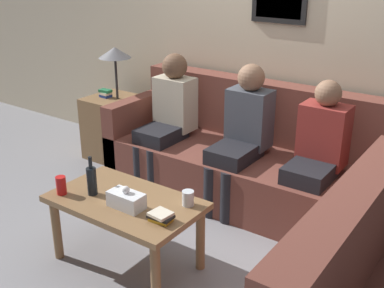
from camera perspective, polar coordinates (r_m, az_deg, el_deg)
ground_plane at (r=3.79m, az=2.34°, el=-9.07°), size 16.00×16.00×0.00m
wall_back at (r=4.18m, az=10.30°, el=12.66°), size 9.00×0.08×2.60m
couch_main at (r=4.06m, az=6.56°, el=-1.97°), size 2.36×0.89×0.94m
coffee_table at (r=3.15m, az=-7.86°, el=-7.67°), size 0.97×0.58×0.48m
side_table_with_lamp at (r=4.86m, az=-9.13°, el=2.47°), size 0.49×0.49×1.12m
wine_bottle at (r=3.17m, az=-11.80°, el=-4.22°), size 0.06×0.06×0.26m
drinking_glass at (r=2.99m, az=-0.47°, el=-6.44°), size 0.08×0.08×0.10m
book_stack at (r=2.84m, az=-3.73°, el=-8.57°), size 0.15×0.12×0.06m
soda_can at (r=3.23m, az=-15.25°, el=-4.75°), size 0.07×0.07×0.12m
tissue_box at (r=2.99m, az=-7.79°, el=-6.55°), size 0.23×0.12×0.14m
person_left at (r=4.18m, az=-2.89°, el=3.46°), size 0.34×0.58×1.15m
person_middle at (r=3.81m, az=5.91°, el=1.40°), size 0.34×0.60×1.15m
person_right at (r=3.57m, az=14.55°, el=-0.97°), size 0.34×0.57×1.11m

